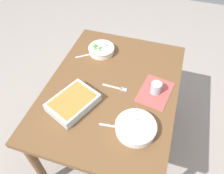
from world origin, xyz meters
TOP-DOWN VIEW (x-y plane):
  - ground_plane at (0.00, 0.00)m, footprint 6.00×6.00m
  - dining_table at (0.00, 0.00)m, footprint 1.20×0.90m
  - placemat at (0.04, -0.30)m, footprint 0.31×0.24m
  - stew_bowl at (-0.29, -0.24)m, footprint 0.25×0.25m
  - broccoli_bowl at (0.34, 0.20)m, footprint 0.21×0.21m
  - baking_dish at (-0.23, 0.19)m, footprint 0.36×0.32m
  - drink_cup at (0.04, -0.30)m, footprint 0.07×0.07m
  - spoon_by_stew at (-0.30, -0.13)m, footprint 0.04×0.18m
  - spoon_by_broccoli at (0.28, 0.28)m, footprint 0.12×0.15m
  - fork_on_table at (-0.00, -0.03)m, footprint 0.02×0.18m

SIDE VIEW (x-z plane):
  - ground_plane at x=0.00m, z-range 0.00..0.00m
  - dining_table at x=0.00m, z-range 0.28..1.02m
  - placemat at x=0.04m, z-range 0.74..0.74m
  - fork_on_table at x=0.00m, z-range 0.74..0.75m
  - spoon_by_stew at x=-0.30m, z-range 0.74..0.75m
  - spoon_by_broccoli at x=0.28m, z-range 0.74..0.75m
  - broccoli_bowl at x=0.34m, z-range 0.74..0.80m
  - stew_bowl at x=-0.29m, z-range 0.74..0.80m
  - baking_dish at x=-0.23m, z-range 0.74..0.80m
  - drink_cup at x=0.04m, z-range 0.74..0.82m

